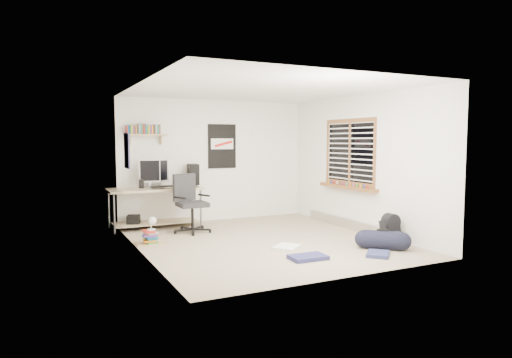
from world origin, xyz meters
name	(u,v)px	position (x,y,z in m)	size (l,w,h in m)	color
floor	(264,241)	(0.00, 0.00, -0.01)	(4.00, 4.50, 0.01)	gray
ceiling	(264,89)	(0.00, 0.00, 2.50)	(4.00, 4.50, 0.01)	white
back_wall	(215,161)	(0.00, 2.25, 1.25)	(4.00, 0.01, 2.50)	silver
left_wall	(141,170)	(-2.00, 0.00, 1.25)	(0.01, 4.50, 2.50)	silver
right_wall	(361,163)	(2.00, 0.00, 1.25)	(0.01, 4.50, 2.50)	silver
desk	(155,209)	(-1.34, 2.00, 0.36)	(1.75, 0.76, 0.80)	tan
monitor_left	(150,175)	(-1.44, 1.94, 1.02)	(0.40, 0.10, 0.44)	#9B9A9E
monitor_right	(159,175)	(-1.24, 2.00, 1.01)	(0.39, 0.10, 0.43)	#A4A4A9
pc_tower	(193,174)	(-0.56, 2.00, 1.00)	(0.19, 0.39, 0.41)	black
keyboard	(162,186)	(-1.24, 1.80, 0.81)	(0.44, 0.15, 0.02)	black
speaker_left	(141,184)	(-1.64, 1.73, 0.88)	(0.08, 0.08, 0.16)	black
speaker_right	(194,181)	(-0.63, 1.78, 0.89)	(0.09, 0.09, 0.19)	black
office_chair	(192,206)	(-0.84, 1.23, 0.49)	(0.70, 0.70, 1.07)	#232325
wall_shelf	(146,135)	(-1.45, 2.14, 1.78)	(0.80, 0.22, 0.24)	tan
poster_back_wall	(222,146)	(0.15, 2.23, 1.55)	(0.62, 0.03, 0.92)	black
poster_left_wall	(127,151)	(-1.99, 1.20, 1.50)	(0.02, 0.42, 0.60)	navy
window	(349,152)	(1.95, 0.30, 1.45)	(0.10, 1.50, 1.26)	brown
baseboard_heater	(348,223)	(1.96, 0.30, 0.09)	(0.08, 2.50, 0.18)	#B7B2A8
backpack	(390,232)	(1.75, -1.08, 0.20)	(0.29, 0.23, 0.38)	black
duffel_bag	(383,240)	(1.38, -1.31, 0.14)	(0.29, 0.29, 0.57)	black
tshirt	(286,247)	(0.09, -0.60, 0.02)	(0.40, 0.34, 0.04)	white
jeans_a	(308,257)	(0.03, -1.31, 0.03)	(0.52, 0.33, 0.06)	navy
jeans_b	(378,254)	(1.06, -1.58, 0.03)	(0.41, 0.31, 0.05)	navy
book_stack	(150,235)	(-1.75, 0.63, 0.15)	(0.45, 0.37, 0.31)	brown
desk_lamp	(151,221)	(-1.73, 0.61, 0.38)	(0.13, 0.22, 0.22)	white
subwoofer	(134,222)	(-1.75, 1.98, 0.14)	(0.23, 0.23, 0.26)	black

